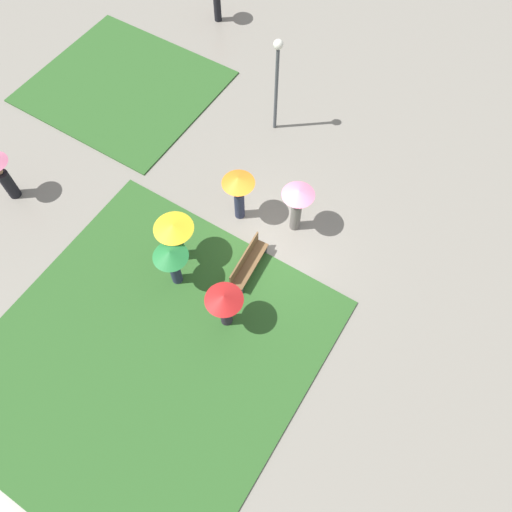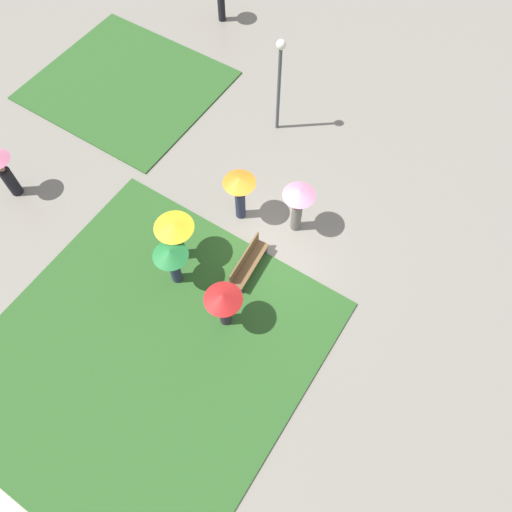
# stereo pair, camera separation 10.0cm
# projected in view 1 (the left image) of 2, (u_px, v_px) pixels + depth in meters

# --- Properties ---
(ground_plane) EXTENTS (90.00, 90.00, 0.00)m
(ground_plane) POSITION_uv_depth(u_px,v_px,m) (268.00, 241.00, 16.13)
(ground_plane) COLOR gray
(lawn_patch_near) EXTENTS (9.38, 8.77, 0.06)m
(lawn_patch_near) POSITION_uv_depth(u_px,v_px,m) (146.00, 356.00, 14.22)
(lawn_patch_near) COLOR #2D5B26
(lawn_patch_near) RESTS_ON ground_plane
(lawn_patch_far) EXTENTS (6.10, 6.81, 0.06)m
(lawn_patch_far) POSITION_uv_depth(u_px,v_px,m) (124.00, 86.00, 19.56)
(lawn_patch_far) COLOR #2D5B26
(lawn_patch_far) RESTS_ON ground_plane
(park_bench) EXTENTS (1.80, 0.56, 0.90)m
(park_bench) POSITION_uv_depth(u_px,v_px,m) (248.00, 262.00, 15.21)
(park_bench) COLOR brown
(park_bench) RESTS_ON ground_plane
(lamp_post) EXTENTS (0.32, 0.32, 3.74)m
(lamp_post) POSITION_uv_depth(u_px,v_px,m) (277.00, 74.00, 16.41)
(lamp_post) COLOR #474C51
(lamp_post) RESTS_ON ground_plane
(crowd_person_pink) EXTENTS (1.02, 1.02, 1.95)m
(crowd_person_pink) POSITION_uv_depth(u_px,v_px,m) (297.00, 202.00, 15.22)
(crowd_person_pink) COLOR slate
(crowd_person_pink) RESTS_ON ground_plane
(crowd_person_orange) EXTENTS (1.03, 1.03, 1.99)m
(crowd_person_orange) POSITION_uv_depth(u_px,v_px,m) (239.00, 189.00, 15.36)
(crowd_person_orange) COLOR #282D47
(crowd_person_orange) RESTS_ON ground_plane
(crowd_person_red) EXTENTS (1.08, 1.08, 1.78)m
(crowd_person_red) POSITION_uv_depth(u_px,v_px,m) (225.00, 303.00, 13.63)
(crowd_person_red) COLOR #2D2333
(crowd_person_red) RESTS_ON ground_plane
(crowd_person_green) EXTENTS (1.04, 1.04, 1.78)m
(crowd_person_green) POSITION_uv_depth(u_px,v_px,m) (172.00, 260.00, 14.28)
(crowd_person_green) COLOR #282D47
(crowd_person_green) RESTS_ON ground_plane
(crowd_person_yellow) EXTENTS (1.19, 1.19, 1.85)m
(crowd_person_yellow) POSITION_uv_depth(u_px,v_px,m) (175.00, 234.00, 14.68)
(crowd_person_yellow) COLOR #282D47
(crowd_person_yellow) RESTS_ON ground_plane
(lone_walker_mid_plaza) EXTENTS (0.92, 0.92, 1.90)m
(lone_walker_mid_plaza) POSITION_uv_depth(u_px,v_px,m) (0.00, 172.00, 16.00)
(lone_walker_mid_plaza) COLOR black
(lone_walker_mid_plaza) RESTS_ON ground_plane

